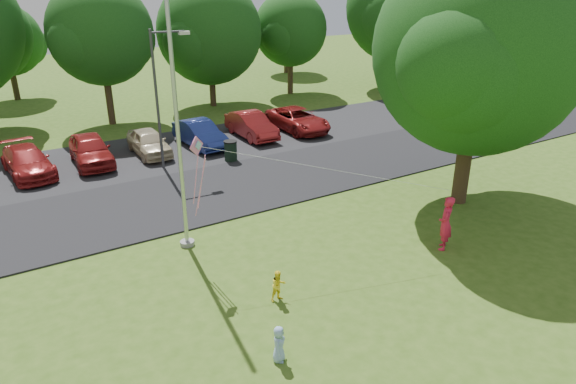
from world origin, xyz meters
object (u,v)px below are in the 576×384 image
trash_can (231,151)px  big_tree (478,55)px  flagpole (178,130)px  woman (446,223)px  street_lamp (161,88)px  child_blue (279,344)px  kite (206,161)px  child_yellow (279,286)px

trash_can → big_tree: bearing=-59.1°
flagpole → woman: bearing=-33.1°
street_lamp → child_blue: (-2.42, -14.72, -3.47)m
trash_can → woman: size_ratio=0.56×
child_blue → street_lamp: bearing=30.0°
woman → flagpole: bearing=-74.3°
flagpole → street_lamp: (2.16, 7.98, -0.21)m
flagpole → child_blue: 7.68m
child_blue → kite: bearing=34.1°
trash_can → child_yellow: (-4.17, -11.80, -0.06)m
kite → child_blue: bearing=-125.2°
child_blue → kite: (0.46, 5.03, 3.12)m
street_lamp → trash_can: size_ratio=6.09×
trash_can → kite: (-5.00, -8.96, 3.06)m
trash_can → kite: size_ratio=0.14×
trash_can → child_blue: (-5.46, -14.00, -0.06)m
big_tree → kite: 11.08m
kite → big_tree: bearing=-33.8°
flagpole → kite: 1.80m
street_lamp → woman: bearing=-63.9°
street_lamp → woman: size_ratio=3.43×
flagpole → street_lamp: size_ratio=1.52×
street_lamp → kite: (-1.96, -9.68, -0.36)m
street_lamp → trash_can: street_lamp is taller
trash_can → kite: kite is taller
woman → child_yellow: 6.44m
kite → flagpole: bearing=66.6°
flagpole → street_lamp: flagpole is taller
trash_can → woman: 12.33m
child_yellow → child_blue: child_blue is taller
street_lamp → child_blue: 15.31m
big_tree → woman: bearing=-145.5°
woman → child_blue: (-7.71, -1.88, -0.47)m
child_yellow → street_lamp: bearing=84.5°
street_lamp → big_tree: size_ratio=0.65×
big_tree → child_blue: bearing=-159.0°
big_tree → child_yellow: 11.58m
woman → child_blue: size_ratio=1.98×
street_lamp → flagpole: bearing=-101.4°
trash_can → big_tree: (5.79, -9.69, 5.47)m
trash_can → woman: (2.25, -12.12, 0.42)m
flagpole → big_tree: big_tree is taller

